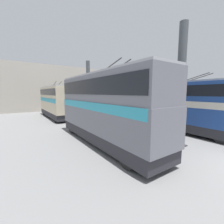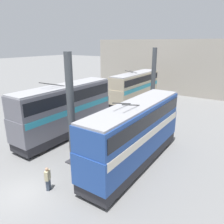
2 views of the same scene
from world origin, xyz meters
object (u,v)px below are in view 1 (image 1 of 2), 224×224
object	(u,v)px
bus_right_mid	(104,105)
person_aisle_midway	(93,114)
bus_left_near	(181,103)
person_by_right_row	(142,132)
oil_drum	(122,131)
bus_right_far	(55,100)
person_by_left_row	(181,127)

from	to	relation	value
bus_right_mid	person_aisle_midway	world-z (taller)	bus_right_mid
bus_left_near	person_by_right_row	world-z (taller)	bus_left_near
bus_right_mid	person_aisle_midway	bearing A→B (deg)	-22.44
bus_right_mid	oil_drum	distance (m)	3.53
bus_right_far	oil_drum	distance (m)	14.18
person_by_right_row	person_aisle_midway	bearing A→B (deg)	63.80
person_by_left_row	person_aisle_midway	bearing A→B (deg)	-19.82
person_aisle_midway	person_by_left_row	xyz separation A→B (m)	(-12.03, -2.26, 0.08)
person_by_right_row	bus_left_near	bearing A→B (deg)	-11.89
bus_left_near	person_by_left_row	size ratio (longest dim) A/B	6.49
bus_right_mid	person_aisle_midway	xyz separation A→B (m)	(9.46, -3.91, -2.13)
bus_right_far	person_aisle_midway	world-z (taller)	bus_right_far
bus_right_mid	person_by_left_row	distance (m)	6.99
person_aisle_midway	bus_left_near	bearing A→B (deg)	96.52
bus_left_near	bus_right_mid	size ratio (longest dim) A/B	1.00
bus_left_near	oil_drum	distance (m)	6.73
person_by_right_row	oil_drum	xyz separation A→B (m)	(2.51, 0.02, -0.47)
bus_right_far	oil_drum	size ratio (longest dim) A/B	11.97
bus_right_far	person_by_left_row	bearing A→B (deg)	-160.25
bus_right_mid	oil_drum	xyz separation A→B (m)	(0.81, -2.34, -2.52)
bus_left_near	person_by_right_row	distance (m)	6.34
person_by_left_row	person_by_right_row	distance (m)	3.91
bus_left_near	oil_drum	xyz separation A→B (m)	(1.83, 6.04, -2.34)
bus_right_far	person_aisle_midway	bearing A→B (deg)	-142.78
bus_left_near	oil_drum	bearing A→B (deg)	73.10
person_by_right_row	oil_drum	bearing A→B (deg)	72.11
bus_left_near	oil_drum	world-z (taller)	bus_left_near
bus_right_far	oil_drum	bearing A→B (deg)	-170.38
bus_left_near	oil_drum	size ratio (longest dim) A/B	12.22
bus_right_mid	person_aisle_midway	size ratio (longest dim) A/B	7.03
person_aisle_midway	person_by_right_row	distance (m)	11.27
person_by_right_row	bus_right_mid	bearing A→B (deg)	125.89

